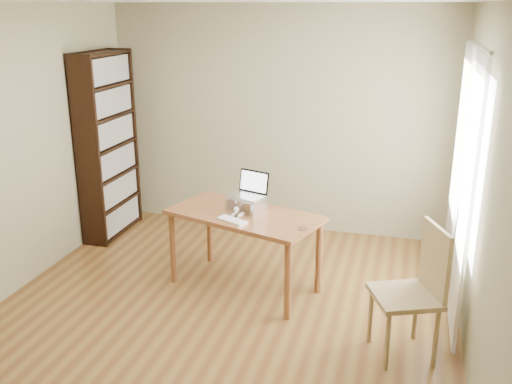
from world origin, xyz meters
name	(u,v)px	position (x,y,z in m)	size (l,w,h in m)	color
room	(219,173)	(0.03, 0.01, 1.30)	(4.04, 4.54, 2.64)	brown
bookshelf	(108,146)	(-1.83, 1.55, 1.05)	(0.30, 0.90, 2.10)	black
curtains	(462,179)	(1.92, 0.80, 1.17)	(0.03, 1.90, 2.25)	white
desk	(244,223)	(0.06, 0.61, 0.65)	(1.54, 1.09, 0.75)	brown
laptop_stand	(247,202)	(0.06, 0.69, 0.83)	(0.32, 0.25, 0.13)	silver
laptop	(248,189)	(0.06, 0.75, 0.94)	(0.36, 0.35, 0.22)	silver
keyboard	(232,220)	(0.01, 0.39, 0.76)	(0.31, 0.23, 0.02)	silver
coaster	(303,229)	(0.65, 0.37, 0.75)	(0.09, 0.09, 0.01)	brown
cat	(247,203)	(0.05, 0.72, 0.82)	(0.25, 0.49, 0.16)	#484038
chair	(417,289)	(1.61, -0.13, 0.57)	(0.61, 0.61, 1.04)	#9D8255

